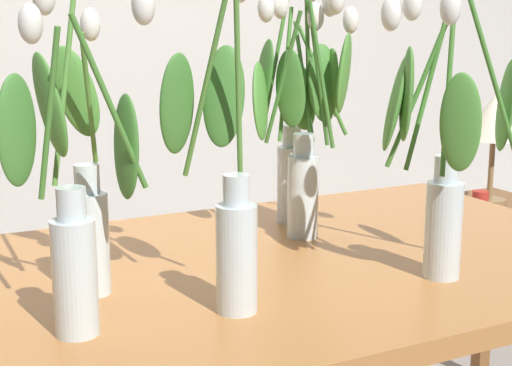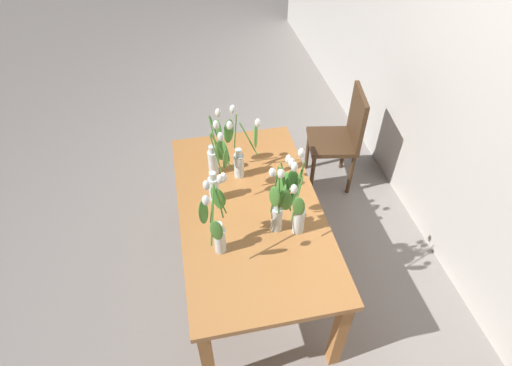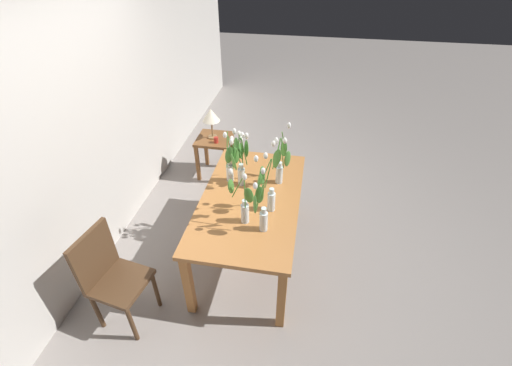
% 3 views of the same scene
% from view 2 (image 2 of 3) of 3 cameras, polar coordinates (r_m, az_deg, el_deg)
% --- Properties ---
extents(ground_plane, '(18.00, 18.00, 0.00)m').
position_cam_2_polar(ground_plane, '(3.23, -0.70, -12.38)').
color(ground_plane, gray).
extents(room_wall_rear, '(9.00, 0.10, 2.70)m').
position_cam_2_polar(room_wall_rear, '(2.87, 30.72, 9.83)').
color(room_wall_rear, beige).
rests_on(room_wall_rear, ground).
extents(dining_table, '(1.60, 0.90, 0.74)m').
position_cam_2_polar(dining_table, '(2.71, -0.82, -4.76)').
color(dining_table, '#B7753D').
rests_on(dining_table, ground).
extents(tulip_vase_0, '(0.25, 0.13, 0.52)m').
position_cam_2_polar(tulip_vase_0, '(2.78, -5.68, 4.07)').
color(tulip_vase_0, silver).
rests_on(tulip_vase_0, dining_table).
extents(tulip_vase_1, '(0.17, 0.23, 0.54)m').
position_cam_2_polar(tulip_vase_1, '(2.74, -2.20, 4.02)').
color(tulip_vase_1, silver).
rests_on(tulip_vase_1, dining_table).
extents(tulip_vase_2, '(0.16, 0.18, 0.57)m').
position_cam_2_polar(tulip_vase_2, '(2.58, -5.32, 0.93)').
color(tulip_vase_2, silver).
rests_on(tulip_vase_2, dining_table).
extents(tulip_vase_3, '(0.25, 0.17, 0.58)m').
position_cam_2_polar(tulip_vase_3, '(2.35, 5.37, -2.96)').
color(tulip_vase_3, silver).
rests_on(tulip_vase_3, dining_table).
extents(tulip_vase_4, '(0.29, 0.18, 0.59)m').
position_cam_2_polar(tulip_vase_4, '(2.27, -5.37, -5.43)').
color(tulip_vase_4, silver).
rests_on(tulip_vase_4, dining_table).
extents(tulip_vase_5, '(0.24, 0.21, 0.57)m').
position_cam_2_polar(tulip_vase_5, '(2.35, 3.36, -2.84)').
color(tulip_vase_5, silver).
rests_on(tulip_vase_5, dining_table).
extents(dining_chair, '(0.46, 0.46, 0.93)m').
position_cam_2_polar(dining_chair, '(3.64, 11.77, 6.53)').
color(dining_chair, '#4C331E').
rests_on(dining_chair, ground).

